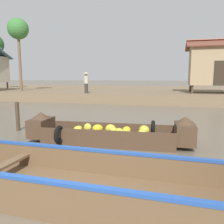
{
  "coord_description": "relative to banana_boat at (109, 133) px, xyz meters",
  "views": [
    {
      "loc": [
        1.49,
        -2.78,
        1.91
      ],
      "look_at": [
        -0.74,
        5.64,
        0.62
      ],
      "focal_mm": 37.08,
      "sensor_mm": 36.0,
      "label": 1
    }
  ],
  "objects": [
    {
      "name": "ground_plane",
      "position": [
        0.29,
        6.4,
        -0.3
      ],
      "size": [
        300.0,
        300.0,
        0.0
      ],
      "primitive_type": "plane",
      "color": "#665B4C"
    },
    {
      "name": "riverbank_strip",
      "position": [
        0.29,
        19.58,
        0.05
      ],
      "size": [
        160.0,
        20.0,
        0.7
      ],
      "primitive_type": "cube",
      "color": "#756047",
      "rests_on": "ground"
    },
    {
      "name": "banana_boat",
      "position": [
        0.0,
        0.0,
        0.0
      ],
      "size": [
        4.88,
        1.99,
        0.86
      ],
      "color": "#473323",
      "rests_on": "ground"
    },
    {
      "name": "viewer_boat",
      "position": [
        0.07,
        -3.12,
        -0.0
      ],
      "size": [
        6.84,
        1.63,
        0.97
      ],
      "color": "brown",
      "rests_on": "ground"
    },
    {
      "name": "stilt_house_mid_left",
      "position": [
        5.0,
        13.53,
        2.58
      ],
      "size": [
        4.75,
        3.27,
        4.19
      ],
      "color": "#4C3826",
      "rests_on": "riverbank_strip"
    },
    {
      "name": "palm_tree_mid",
      "position": [
        -12.08,
        12.56,
        5.88
      ],
      "size": [
        1.88,
        1.88,
        6.55
      ],
      "color": "brown",
      "rests_on": "riverbank_strip"
    },
    {
      "name": "vendor_person",
      "position": [
        -4.9,
        10.85,
        1.32
      ],
      "size": [
        0.44,
        0.44,
        1.66
      ],
      "color": "#332D28",
      "rests_on": "riverbank_strip"
    },
    {
      "name": "mooring_post",
      "position": [
        -3.65,
        0.74,
        0.22
      ],
      "size": [
        0.14,
        0.14,
        1.05
      ],
      "primitive_type": "cylinder",
      "color": "#423323",
      "rests_on": "ground"
    }
  ]
}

